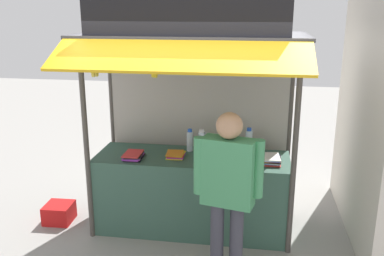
# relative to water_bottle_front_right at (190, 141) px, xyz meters

# --- Properties ---
(ground_plane) EXTENTS (20.00, 20.00, 0.00)m
(ground_plane) POSITION_rel_water_bottle_front_right_xyz_m (0.06, -0.20, -1.06)
(ground_plane) COLOR gray
(stall_counter) EXTENTS (2.29, 0.77, 0.93)m
(stall_counter) POSITION_rel_water_bottle_front_right_xyz_m (0.06, -0.20, -0.59)
(stall_counter) COLOR #385B4C
(stall_counter) RESTS_ON ground
(stall_structure) EXTENTS (2.49, 1.64, 2.71)m
(stall_structure) POSITION_rel_water_bottle_front_right_xyz_m (0.06, -0.07, 0.59)
(stall_structure) COLOR #4C4742
(stall_structure) RESTS_ON ground
(water_bottle_front_right) EXTENTS (0.08, 0.08, 0.28)m
(water_bottle_front_right) POSITION_rel_water_bottle_front_right_xyz_m (0.00, 0.00, 0.00)
(water_bottle_front_right) COLOR silver
(water_bottle_front_right) RESTS_ON stall_counter
(water_bottle_far_left) EXTENTS (0.08, 0.08, 0.30)m
(water_bottle_far_left) POSITION_rel_water_bottle_front_right_xyz_m (0.71, 0.08, 0.01)
(water_bottle_far_left) COLOR silver
(water_bottle_far_left) RESTS_ON stall_counter
(water_bottle_mid_left) EXTENTS (0.09, 0.09, 0.31)m
(water_bottle_mid_left) POSITION_rel_water_bottle_front_right_xyz_m (0.16, -0.09, 0.01)
(water_bottle_mid_left) COLOR silver
(water_bottle_mid_left) RESTS_ON stall_counter
(magazine_stack_left) EXTENTS (0.27, 0.32, 0.08)m
(magazine_stack_left) POSITION_rel_water_bottle_front_right_xyz_m (0.96, -0.27, -0.09)
(magazine_stack_left) COLOR red
(magazine_stack_left) RESTS_ON stall_counter
(magazine_stack_front_left) EXTENTS (0.22, 0.24, 0.06)m
(magazine_stack_front_left) POSITION_rel_water_bottle_front_right_xyz_m (-0.13, -0.25, -0.10)
(magazine_stack_front_left) COLOR yellow
(magazine_stack_front_left) RESTS_ON stall_counter
(magazine_stack_back_right) EXTENTS (0.23, 0.31, 0.06)m
(magazine_stack_back_right) POSITION_rel_water_bottle_front_right_xyz_m (-0.61, -0.36, -0.10)
(magazine_stack_back_right) COLOR black
(magazine_stack_back_right) RESTS_ON stall_counter
(magazine_stack_center) EXTENTS (0.19, 0.26, 0.06)m
(magazine_stack_center) POSITION_rel_water_bottle_front_right_xyz_m (0.65, -0.35, -0.10)
(magazine_stack_center) COLOR white
(magazine_stack_center) RESTS_ON stall_counter
(banana_bunch_rightmost) EXTENTS (0.08, 0.09, 0.29)m
(banana_bunch_rightmost) POSITION_rel_water_bottle_front_right_xyz_m (-0.25, -0.68, 0.94)
(banana_bunch_rightmost) COLOR #332D23
(banana_bunch_leftmost) EXTENTS (0.09, 0.09, 0.23)m
(banana_bunch_leftmost) POSITION_rel_water_bottle_front_right_xyz_m (0.94, -0.68, 1.00)
(banana_bunch_leftmost) COLOR #332D23
(banana_bunch_inner_left) EXTENTS (0.10, 0.10, 0.30)m
(banana_bunch_inner_left) POSITION_rel_water_bottle_front_right_xyz_m (-0.89, -0.68, 0.94)
(banana_bunch_inner_left) COLOR #332D23
(banana_bunch_inner_right) EXTENTS (0.09, 0.09, 0.24)m
(banana_bunch_inner_right) POSITION_rel_water_bottle_front_right_xyz_m (0.15, -0.68, 1.00)
(banana_bunch_inner_right) COLOR #332D23
(vendor_person) EXTENTS (0.65, 0.31, 1.73)m
(vendor_person) POSITION_rel_water_bottle_front_right_xyz_m (0.55, -1.17, -0.02)
(vendor_person) COLOR #383842
(vendor_person) RESTS_ON ground
(plastic_crate) EXTENTS (0.35, 0.35, 0.23)m
(plastic_crate) POSITION_rel_water_bottle_front_right_xyz_m (-1.63, -0.31, -0.94)
(plastic_crate) COLOR red
(plastic_crate) RESTS_ON ground
(neighbour_wall) EXTENTS (0.20, 2.40, 2.82)m
(neighbour_wall) POSITION_rel_water_bottle_front_right_xyz_m (2.03, 0.10, 0.35)
(neighbour_wall) COLOR beige
(neighbour_wall) RESTS_ON ground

